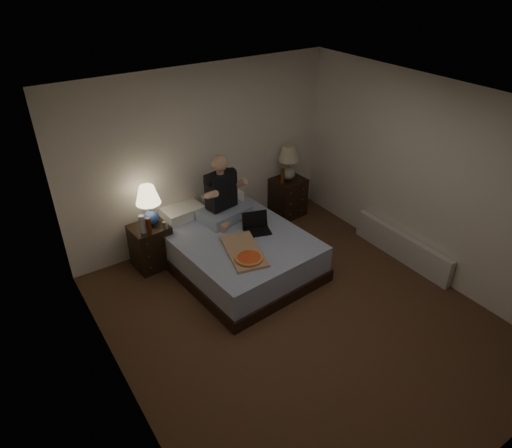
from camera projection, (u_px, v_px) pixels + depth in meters
floor at (298, 319)px, 5.36m from camera, size 4.00×4.50×0.00m
ceiling at (312, 110)px, 4.06m from camera, size 4.00×4.50×0.00m
wall_back at (202, 157)px, 6.31m from camera, size 4.00×0.00×2.50m
wall_front at (512, 374)px, 3.11m from camera, size 4.00×0.00×2.50m
wall_left at (115, 300)px, 3.76m from camera, size 0.00×4.50×2.50m
wall_right at (430, 181)px, 5.65m from camera, size 0.00×4.50×2.50m
bed at (236, 250)px, 6.12m from camera, size 1.71×2.17×0.51m
nightstand_left at (151, 246)px, 6.11m from camera, size 0.50×0.46×0.61m
nightstand_right at (288, 197)px, 7.30m from camera, size 0.52×0.48×0.63m
lamp_left at (149, 206)px, 5.85m from camera, size 0.34×0.34×0.56m
lamp_right at (288, 163)px, 6.99m from camera, size 0.37×0.37×0.56m
water_bottle at (142, 224)px, 5.76m from camera, size 0.07×0.07×0.25m
soda_can at (165, 225)px, 5.89m from camera, size 0.07×0.07×0.10m
beer_bottle_left at (149, 226)px, 5.75m from camera, size 0.06×0.06×0.23m
beer_bottle_right at (282, 176)px, 6.96m from camera, size 0.06×0.06×0.23m
person at (223, 189)px, 6.08m from camera, size 0.74×0.63×0.93m
laptop at (257, 224)px, 5.97m from camera, size 0.41×0.37×0.24m
pizza_box at (249, 259)px, 5.45m from camera, size 0.57×0.83×0.08m
radiator at (401, 246)px, 6.29m from camera, size 0.10×1.60×0.40m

